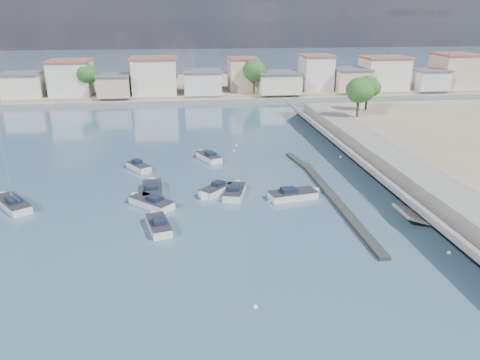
{
  "coord_description": "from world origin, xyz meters",
  "views": [
    {
      "loc": [
        -9.18,
        -35.22,
        19.32
      ],
      "look_at": [
        -2.87,
        14.36,
        1.4
      ],
      "focal_mm": 35.0,
      "sensor_mm": 36.0,
      "label": 1
    }
  ],
  "objects_px": {
    "motorboat_b": "(235,191)",
    "motorboat_e": "(152,190)",
    "motorboat_a": "(158,225)",
    "motorboat_d": "(214,191)",
    "motorboat_h": "(295,195)",
    "motorboat_c": "(150,202)",
    "motorboat_f": "(208,157)",
    "motorboat_g": "(140,168)",
    "sailboat": "(12,203)"
  },
  "relations": [
    {
      "from": "motorboat_a",
      "to": "motorboat_g",
      "type": "height_order",
      "value": "same"
    },
    {
      "from": "motorboat_h",
      "to": "motorboat_g",
      "type": "bearing_deg",
      "value": 145.97
    },
    {
      "from": "motorboat_e",
      "to": "motorboat_g",
      "type": "xyz_separation_m",
      "value": [
        -2.04,
        8.36,
        0.0
      ]
    },
    {
      "from": "motorboat_f",
      "to": "motorboat_g",
      "type": "distance_m",
      "value": 9.85
    },
    {
      "from": "motorboat_e",
      "to": "motorboat_h",
      "type": "distance_m",
      "value": 16.13
    },
    {
      "from": "motorboat_d",
      "to": "motorboat_h",
      "type": "distance_m",
      "value": 9.07
    },
    {
      "from": "motorboat_d",
      "to": "motorboat_g",
      "type": "height_order",
      "value": "same"
    },
    {
      "from": "motorboat_g",
      "to": "sailboat",
      "type": "xyz_separation_m",
      "value": [
        -12.44,
        -10.67,
        0.04
      ]
    },
    {
      "from": "sailboat",
      "to": "motorboat_c",
      "type": "bearing_deg",
      "value": -5.95
    },
    {
      "from": "motorboat_a",
      "to": "motorboat_c",
      "type": "relative_size",
      "value": 1.03
    },
    {
      "from": "motorboat_e",
      "to": "sailboat",
      "type": "bearing_deg",
      "value": -170.92
    },
    {
      "from": "motorboat_d",
      "to": "sailboat",
      "type": "height_order",
      "value": "sailboat"
    },
    {
      "from": "motorboat_e",
      "to": "motorboat_f",
      "type": "xyz_separation_m",
      "value": [
        7.1,
        12.01,
        -0.0
      ]
    },
    {
      "from": "motorboat_d",
      "to": "motorboat_b",
      "type": "bearing_deg",
      "value": -12.36
    },
    {
      "from": "motorboat_b",
      "to": "motorboat_h",
      "type": "bearing_deg",
      "value": -16.2
    },
    {
      "from": "motorboat_f",
      "to": "motorboat_h",
      "type": "xyz_separation_m",
      "value": [
        8.62,
        -15.65,
        0.0
      ]
    },
    {
      "from": "sailboat",
      "to": "motorboat_f",
      "type": "bearing_deg",
      "value": 33.57
    },
    {
      "from": "motorboat_d",
      "to": "motorboat_f",
      "type": "bearing_deg",
      "value": 89.42
    },
    {
      "from": "motorboat_c",
      "to": "sailboat",
      "type": "xyz_separation_m",
      "value": [
        -14.4,
        1.5,
        0.04
      ]
    },
    {
      "from": "motorboat_g",
      "to": "motorboat_b",
      "type": "bearing_deg",
      "value": -41.85
    },
    {
      "from": "motorboat_e",
      "to": "motorboat_d",
      "type": "bearing_deg",
      "value": -10.22
    },
    {
      "from": "motorboat_c",
      "to": "motorboat_h",
      "type": "xyz_separation_m",
      "value": [
        15.8,
        0.18,
        -0.0
      ]
    },
    {
      "from": "sailboat",
      "to": "motorboat_g",
      "type": "bearing_deg",
      "value": 40.62
    },
    {
      "from": "motorboat_f",
      "to": "motorboat_g",
      "type": "bearing_deg",
      "value": -158.21
    },
    {
      "from": "motorboat_a",
      "to": "motorboat_g",
      "type": "xyz_separation_m",
      "value": [
        -3.03,
        17.92,
        0.0
      ]
    },
    {
      "from": "motorboat_h",
      "to": "sailboat",
      "type": "height_order",
      "value": "sailboat"
    },
    {
      "from": "motorboat_c",
      "to": "motorboat_f",
      "type": "bearing_deg",
      "value": 65.58
    },
    {
      "from": "motorboat_c",
      "to": "motorboat_f",
      "type": "relative_size",
      "value": 0.99
    },
    {
      "from": "motorboat_f",
      "to": "motorboat_g",
      "type": "relative_size",
      "value": 1.2
    },
    {
      "from": "motorboat_d",
      "to": "motorboat_h",
      "type": "bearing_deg",
      "value": -15.21
    },
    {
      "from": "motorboat_d",
      "to": "motorboat_e",
      "type": "height_order",
      "value": "same"
    },
    {
      "from": "motorboat_e",
      "to": "motorboat_g",
      "type": "height_order",
      "value": "same"
    },
    {
      "from": "motorboat_a",
      "to": "motorboat_c",
      "type": "xyz_separation_m",
      "value": [
        -1.08,
        5.75,
        0.0
      ]
    },
    {
      "from": "motorboat_c",
      "to": "motorboat_b",
      "type": "bearing_deg",
      "value": 12.44
    },
    {
      "from": "motorboat_a",
      "to": "motorboat_f",
      "type": "xyz_separation_m",
      "value": [
        6.11,
        21.58,
        -0.0
      ]
    },
    {
      "from": "motorboat_d",
      "to": "motorboat_h",
      "type": "height_order",
      "value": "same"
    },
    {
      "from": "motorboat_g",
      "to": "motorboat_f",
      "type": "bearing_deg",
      "value": 21.79
    },
    {
      "from": "motorboat_h",
      "to": "motorboat_b",
      "type": "bearing_deg",
      "value": 163.8
    },
    {
      "from": "motorboat_g",
      "to": "motorboat_h",
      "type": "relative_size",
      "value": 0.7
    },
    {
      "from": "motorboat_b",
      "to": "motorboat_a",
      "type": "bearing_deg",
      "value": -136.62
    },
    {
      "from": "motorboat_b",
      "to": "motorboat_d",
      "type": "distance_m",
      "value": 2.34
    },
    {
      "from": "motorboat_h",
      "to": "motorboat_a",
      "type": "bearing_deg",
      "value": -158.07
    },
    {
      "from": "motorboat_b",
      "to": "sailboat",
      "type": "bearing_deg",
      "value": -178.65
    },
    {
      "from": "motorboat_g",
      "to": "sailboat",
      "type": "relative_size",
      "value": 0.47
    },
    {
      "from": "motorboat_e",
      "to": "sailboat",
      "type": "relative_size",
      "value": 0.67
    },
    {
      "from": "motorboat_b",
      "to": "sailboat",
      "type": "distance_m",
      "value": 23.74
    },
    {
      "from": "motorboat_b",
      "to": "motorboat_e",
      "type": "relative_size",
      "value": 0.89
    },
    {
      "from": "motorboat_f",
      "to": "motorboat_g",
      "type": "height_order",
      "value": "same"
    },
    {
      "from": "motorboat_e",
      "to": "motorboat_a",
      "type": "bearing_deg",
      "value": -84.09
    },
    {
      "from": "motorboat_c",
      "to": "motorboat_a",
      "type": "bearing_deg",
      "value": -79.4
    }
  ]
}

